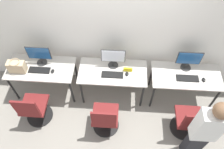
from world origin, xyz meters
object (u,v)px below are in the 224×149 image
mouse_left (53,71)px  keyboard_center (112,75)px  monitor_left (39,55)px  office_chair_right (188,122)px  monitor_center (113,57)px  office_chair_left (34,109)px  keyboard_left (39,70)px  mouse_center (127,74)px  person_right (204,131)px  handbag (17,67)px  mouse_right (204,80)px  keyboard_right (188,78)px  monitor_right (189,60)px  office_chair_center (105,119)px

mouse_left → keyboard_center: 1.07m
monitor_left → office_chair_right: monitor_left is taller
monitor_center → office_chair_left: bearing=-149.3°
keyboard_left → mouse_left: bearing=-2.9°
keyboard_left → mouse_center: mouse_center is taller
office_chair_right → person_right: bearing=-86.7°
monitor_left → monitor_center: size_ratio=1.00×
keyboard_left → handbag: size_ratio=1.27×
handbag → mouse_right: bearing=-0.0°
mouse_left → mouse_center: size_ratio=1.00×
person_right → mouse_left: bearing=157.3°
mouse_right → mouse_center: bearing=178.2°
keyboard_center → keyboard_right: size_ratio=1.00×
monitor_center → keyboard_right: size_ratio=1.11×
office_chair_right → person_right: person_right is taller
mouse_center → monitor_right: bearing=12.2°
office_chair_left → keyboard_right: office_chair_left is taller
monitor_center → mouse_right: (1.58, -0.24, -0.20)m
office_chair_right → keyboard_left: bearing=166.0°
office_chair_center → handbag: (-1.60, 0.68, 0.48)m
monitor_left → keyboard_right: (2.62, -0.20, -0.20)m
person_right → office_chair_center: bearing=167.3°
person_right → handbag: person_right is taller
mouse_left → keyboard_right: (2.38, 0.00, -0.01)m
monitor_left → mouse_center: size_ratio=4.72×
keyboard_center → office_chair_center: bearing=-96.6°
mouse_center → handbag: size_ratio=0.30×
keyboard_left → handbag: (-0.37, -0.03, 0.11)m
keyboard_right → office_chair_center: bearing=-153.5°
monitor_center → monitor_left: bearing=-179.1°
keyboard_left → keyboard_right: 2.62m
monitor_left → keyboard_left: 0.28m
keyboard_left → mouse_left: size_ratio=4.24×
keyboard_left → person_right: (2.67, -1.03, 0.14)m
keyboard_left → monitor_right: 2.64m
office_chair_center → office_chair_right: size_ratio=1.00×
monitor_right → keyboard_center: bearing=-168.9°
keyboard_left → mouse_right: mouse_right is taller
office_chair_left → office_chair_center: same height
keyboard_left → keyboard_center: same height
office_chair_left → person_right: size_ratio=0.56×
monitor_right → mouse_center: bearing=-167.8°
monitor_left → mouse_center: monitor_left is taller
office_chair_left → monitor_right: monitor_right is taller
keyboard_right → office_chair_left: bearing=-167.6°
monitor_right → office_chair_right: bearing=-88.3°
keyboard_right → office_chair_right: size_ratio=0.43×
mouse_right → office_chair_center: bearing=-158.0°
monitor_right → mouse_left: bearing=-174.0°
mouse_left → handbag: handbag is taller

